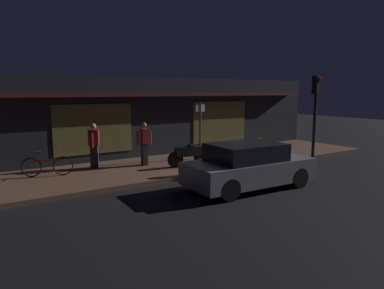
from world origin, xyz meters
TOP-DOWN VIEW (x-y plane):
  - ground_plane at (0.00, 0.00)m, footprint 60.00×60.00m
  - sidewalk_slab at (0.00, 3.00)m, footprint 18.00×4.00m
  - storefront_building at (0.00, 6.39)m, footprint 18.00×3.30m
  - motorcycle at (-0.43, 2.21)m, footprint 1.70×0.55m
  - bicycle_parked at (3.33, 2.19)m, footprint 1.58×0.63m
  - bicycle_extra at (-5.32, 3.52)m, footprint 1.59×0.62m
  - person_photographer at (-3.54, 3.99)m, footprint 0.44×0.57m
  - person_bystander at (-1.77, 3.36)m, footprint 0.62×0.40m
  - sign_post at (0.84, 3.31)m, footprint 0.44×0.09m
  - traffic_light_pole at (3.92, -0.09)m, footprint 0.24×0.33m
  - parked_car_near at (-0.28, -0.93)m, footprint 4.18×1.94m

SIDE VIEW (x-z plane):
  - ground_plane at x=0.00m, z-range 0.00..0.00m
  - sidewalk_slab at x=0.00m, z-range 0.00..0.15m
  - bicycle_parked at x=3.33m, z-range 0.05..0.96m
  - bicycle_extra at x=-5.32m, z-range 0.05..0.96m
  - motorcycle at x=-0.43m, z-range 0.16..1.13m
  - parked_car_near at x=-0.28m, z-range -0.01..1.41m
  - person_photographer at x=-3.54m, z-range 0.19..1.86m
  - person_bystander at x=-1.77m, z-range 0.19..1.86m
  - sign_post at x=0.84m, z-range 0.31..2.71m
  - storefront_building at x=0.00m, z-range 0.00..3.60m
  - traffic_light_pole at x=3.92m, z-range 0.68..4.28m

